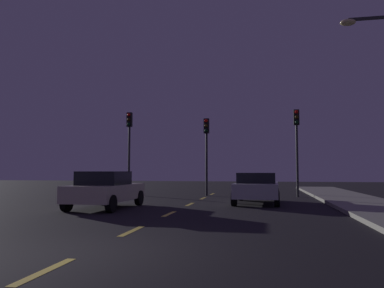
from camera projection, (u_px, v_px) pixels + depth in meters
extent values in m
plane|color=black|center=(173.00, 212.00, 13.67)|extent=(80.00, 80.00, 0.00)
cube|color=#EACC4C|center=(45.00, 271.00, 5.63)|extent=(0.16, 1.60, 0.01)
cube|color=#EACC4C|center=(132.00, 231.00, 9.36)|extent=(0.16, 1.60, 0.01)
cube|color=#EACC4C|center=(169.00, 214.00, 13.09)|extent=(0.16, 1.60, 0.01)
cube|color=#EACC4C|center=(190.00, 204.00, 16.81)|extent=(0.16, 1.60, 0.01)
cube|color=#EACC4C|center=(203.00, 198.00, 20.54)|extent=(0.16, 1.60, 0.01)
cube|color=#EACC4C|center=(212.00, 194.00, 24.26)|extent=(0.16, 1.60, 0.01)
cylinder|color=#2D2D30|center=(129.00, 153.00, 23.71)|extent=(0.14, 0.14, 5.17)
cube|color=black|center=(130.00, 120.00, 23.86)|extent=(0.32, 0.24, 0.90)
sphere|color=red|center=(129.00, 115.00, 23.72)|extent=(0.20, 0.20, 0.20)
sphere|color=#3F2D0C|center=(129.00, 119.00, 23.70)|extent=(0.20, 0.20, 0.20)
sphere|color=#0C3319|center=(129.00, 124.00, 23.68)|extent=(0.20, 0.20, 0.20)
cylinder|color=#2D2D30|center=(207.00, 157.00, 22.79)|extent=(0.14, 0.14, 4.66)
cube|color=black|center=(206.00, 126.00, 22.92)|extent=(0.32, 0.24, 0.90)
sphere|color=red|center=(206.00, 121.00, 22.78)|extent=(0.20, 0.20, 0.20)
sphere|color=#3F2D0C|center=(206.00, 126.00, 22.76)|extent=(0.20, 0.20, 0.20)
sphere|color=#0C3319|center=(206.00, 131.00, 22.74)|extent=(0.20, 0.20, 0.20)
cylinder|color=#2D2D30|center=(297.00, 153.00, 21.83)|extent=(0.14, 0.14, 5.05)
cube|color=black|center=(296.00, 117.00, 21.97)|extent=(0.32, 0.24, 0.90)
sphere|color=red|center=(297.00, 112.00, 21.84)|extent=(0.20, 0.20, 0.20)
sphere|color=#3F2D0C|center=(297.00, 117.00, 21.82)|extent=(0.20, 0.20, 0.20)
sphere|color=#0C3319|center=(297.00, 122.00, 21.80)|extent=(0.20, 0.20, 0.20)
cube|color=silver|center=(257.00, 190.00, 17.38)|extent=(2.03, 4.34, 0.62)
cube|color=black|center=(257.00, 178.00, 17.21)|extent=(1.73, 1.98, 0.46)
cylinder|color=black|center=(241.00, 194.00, 19.10)|extent=(0.24, 0.65, 0.64)
cylinder|color=black|center=(277.00, 194.00, 18.72)|extent=(0.24, 0.65, 0.64)
cylinder|color=black|center=(234.00, 199.00, 16.00)|extent=(0.24, 0.65, 0.64)
cylinder|color=black|center=(277.00, 199.00, 15.62)|extent=(0.24, 0.65, 0.64)
cube|color=beige|center=(106.00, 192.00, 15.14)|extent=(1.91, 4.12, 0.62)
cube|color=black|center=(104.00, 178.00, 14.98)|extent=(1.66, 1.86, 0.53)
cylinder|color=black|center=(102.00, 197.00, 16.75)|extent=(0.23, 0.64, 0.64)
cylinder|color=black|center=(139.00, 198.00, 16.41)|extent=(0.23, 0.64, 0.64)
cylinder|color=black|center=(67.00, 203.00, 13.82)|extent=(0.23, 0.64, 0.64)
cylinder|color=black|center=(111.00, 204.00, 13.48)|extent=(0.23, 0.64, 0.64)
cube|color=#2D2D30|center=(369.00, 18.00, 13.73)|extent=(1.44, 0.10, 0.10)
ellipsoid|color=#F2D88C|center=(348.00, 22.00, 13.86)|extent=(0.56, 0.36, 0.24)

